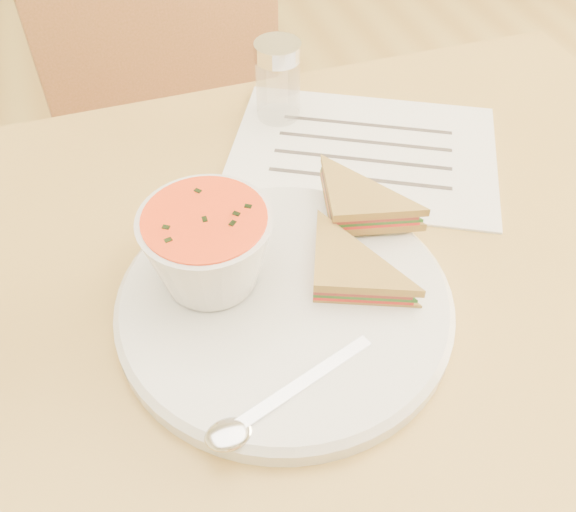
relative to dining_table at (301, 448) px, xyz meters
name	(u,v)px	position (x,y,z in m)	size (l,w,h in m)	color
dining_table	(301,448)	(0.00, 0.00, 0.00)	(1.00, 0.70, 0.75)	brown
chair_far	(216,185)	(0.00, 0.46, 0.11)	(0.43, 0.43, 0.97)	brown
plate	(285,304)	(-0.04, -0.04, 0.38)	(0.31, 0.31, 0.02)	silver
soup_bowl	(209,252)	(-0.09, 0.00, 0.43)	(0.12, 0.12, 0.08)	silver
sandwich_half_a	(313,296)	(-0.01, -0.05, 0.41)	(0.10, 0.10, 0.03)	#B08E3E
sandwich_half_b	(333,227)	(0.03, 0.01, 0.42)	(0.09, 0.09, 0.03)	#B08E3E
spoon	(286,395)	(-0.07, -0.14, 0.40)	(0.19, 0.04, 0.01)	silver
paper_menu	(363,151)	(0.13, 0.16, 0.38)	(0.31, 0.23, 0.00)	white
condiment_shaker	(278,82)	(0.05, 0.26, 0.43)	(0.06, 0.06, 0.10)	silver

